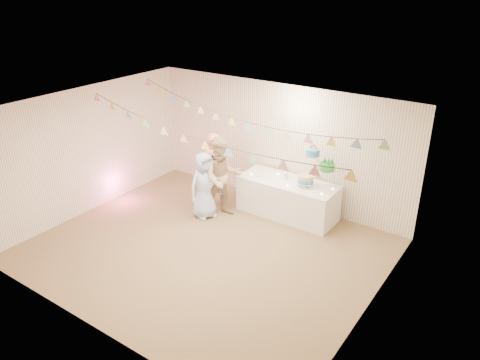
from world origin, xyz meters
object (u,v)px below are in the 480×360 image
Objects in this scene: person_adult_a at (216,171)px; person_adult_b at (222,178)px; person_child at (205,185)px; table at (288,198)px; cake_stand at (315,168)px.

person_adult_a is 0.43m from person_adult_b.
person_adult_b is at bearing -27.88° from person_child.
table is at bearing -17.57° from person_adult_b.
cake_stand reaches higher than person_child.
person_adult_b is 1.22× the size of person_child.
cake_stand is 0.58× the size of person_child.
person_adult_a is at bearing 29.46° from person_child.
person_adult_b is 0.39m from person_child.
person_adult_a is (-1.98, -0.58, -0.34)m from cake_stand.
person_adult_a reaches higher than table.
person_child is at bearing -143.71° from person_adult_a.
table is 1.42m from person_adult_b.
person_adult_b reaches higher than person_child.
cake_stand is at bearing -26.34° from person_adult_b.
table is at bearing -42.71° from person_adult_a.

